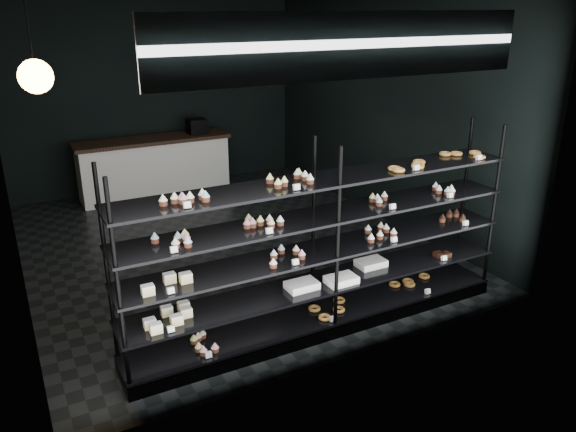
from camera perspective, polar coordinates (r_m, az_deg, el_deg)
The scene contains 5 objects.
room at distance 7.22m, azimuth -6.99°, elevation 9.00°, with size 5.01×6.01×3.20m.
display_shelf at distance 5.45m, azimuth 3.45°, elevation -5.62°, with size 4.00×0.50×1.91m.
signage at distance 4.47m, azimuth 6.74°, elevation 16.81°, with size 3.30×0.05×0.50m.
pendant_lamp at distance 5.54m, azimuth -24.26°, elevation 12.81°, with size 0.30×0.30×0.88m.
service_counter at distance 9.73m, azimuth -13.35°, elevation 4.97°, with size 2.54×0.65×1.23m.
Camera 1 is at (-2.52, -6.61, 3.04)m, focal length 35.00 mm.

